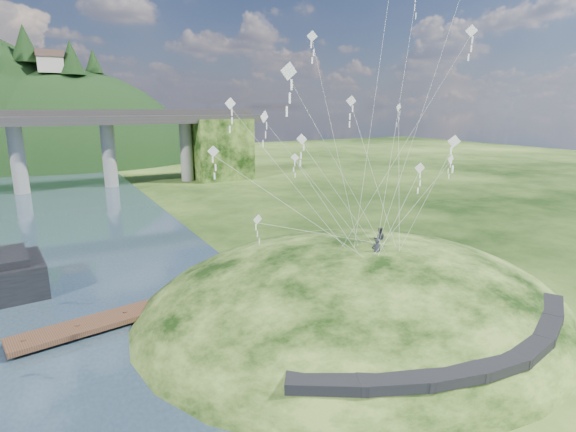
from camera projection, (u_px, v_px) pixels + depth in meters
ground at (279, 341)px, 30.59m from camera, size 320.00×320.00×0.00m
grass_hill at (355, 322)px, 36.39m from camera, size 36.00×32.00×13.00m
footpath at (476, 351)px, 25.29m from camera, size 22.29×5.84×0.83m
wooden_dock at (125, 315)px, 33.28m from camera, size 15.65×5.03×1.10m
kite_flyers at (379, 231)px, 35.64m from camera, size 3.48×3.48×2.03m
kite_swarm at (358, 96)px, 32.69m from camera, size 20.96×16.53×21.36m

